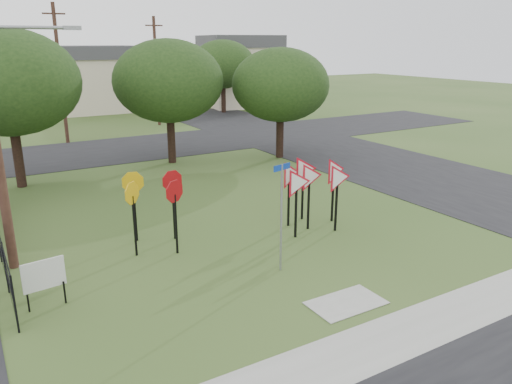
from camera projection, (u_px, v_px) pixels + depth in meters
ground at (294, 269)px, 15.14m from camera, size 140.00×140.00×0.00m
sidewalk at (397, 336)px, 11.68m from camera, size 30.00×1.60×0.02m
planting_strip at (438, 364)px, 10.70m from camera, size 30.00×0.80×0.02m
street_right at (365, 159)px, 29.23m from camera, size 8.00×50.00×0.02m
street_far at (114, 150)px, 31.60m from camera, size 60.00×8.00×0.02m
curb_pad at (346, 303)px, 13.16m from camera, size 2.00×1.20×0.02m
street_name_sign at (281, 212)px, 14.54m from camera, size 0.66×0.19×3.29m
stop_sign_cluster at (153, 194)px, 16.26m from camera, size 2.29×2.00×2.49m
yield_sign_cluster at (312, 178)px, 18.04m from camera, size 3.28×1.77×2.56m
info_board at (44, 276)px, 12.71m from camera, size 1.06×0.18×1.33m
far_pole_a at (60, 74)px, 32.58m from camera, size 1.40×0.24×9.00m
far_pole_b at (156, 71)px, 39.85m from camera, size 1.40×0.24×8.50m
house_mid at (96, 78)px, 49.10m from camera, size 8.40×8.40×6.20m
house_right at (240, 71)px, 52.50m from camera, size 8.30×8.30×7.20m
tree_near_left at (8, 83)px, 22.32m from camera, size 6.40×6.40×7.27m
tree_near_mid at (168, 81)px, 27.15m from camera, size 6.00×6.00×6.80m
tree_near_right at (281, 85)px, 28.52m from camera, size 5.60×5.60×6.33m
tree_far_right at (223, 64)px, 46.99m from camera, size 6.00×6.00×6.80m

